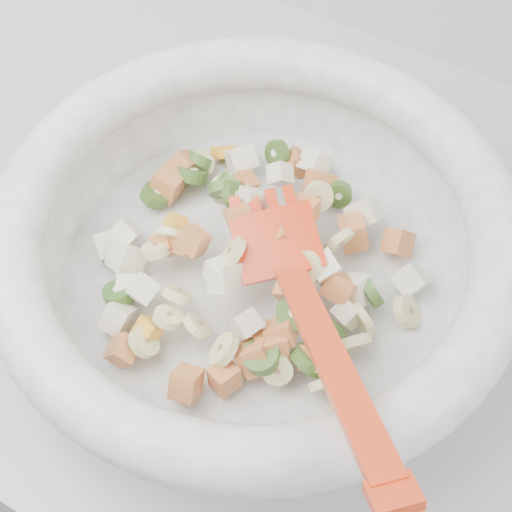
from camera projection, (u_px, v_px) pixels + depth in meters
The scene contains 2 objects.
counter at pixel (278, 436), 1.05m from camera, with size 2.00×0.60×0.90m, color #98989D.
mixing_bowl at pixel (256, 247), 0.60m from camera, with size 0.40×0.40×0.15m.
Camera 1 is at (0.17, 1.09, 1.45)m, focal length 55.00 mm.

